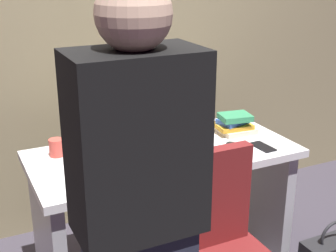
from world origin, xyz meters
name	(u,v)px	position (x,y,z in m)	size (l,w,h in m)	color
desk	(164,191)	(0.00, 0.00, 0.51)	(1.36, 0.64, 0.74)	white
person_at_desk	(139,230)	(-0.46, -0.78, 0.84)	(0.40, 0.24, 1.64)	#262838
monitor	(145,98)	(-0.05, 0.12, 1.00)	(0.54, 0.16, 0.46)	silver
keyboard	(177,156)	(0.02, -0.12, 0.75)	(0.43, 0.13, 0.02)	white
mouse	(233,146)	(0.33, -0.13, 0.76)	(0.06, 0.10, 0.03)	black
cup_near_keyboard	(106,168)	(-0.37, -0.19, 0.80)	(0.07, 0.07, 0.10)	white
cup_by_monitor	(56,148)	(-0.51, 0.17, 0.79)	(0.07, 0.07, 0.09)	#D84C3F
book_stack	(235,124)	(0.47, 0.06, 0.80)	(0.22, 0.18, 0.11)	beige
cell_phone	(263,147)	(0.48, -0.19, 0.75)	(0.07, 0.14, 0.01)	black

